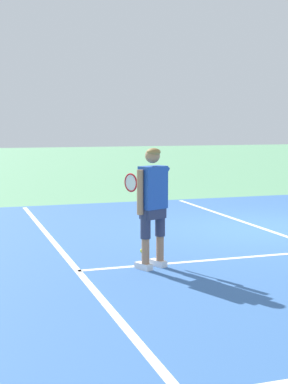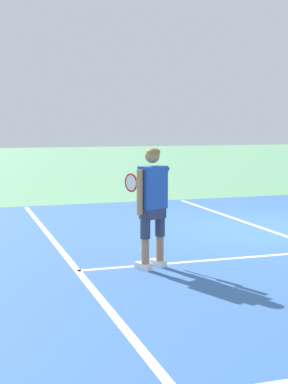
{
  "view_description": "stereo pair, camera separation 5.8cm",
  "coord_description": "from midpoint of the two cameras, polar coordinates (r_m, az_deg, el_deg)",
  "views": [
    {
      "loc": [
        -5.68,
        -9.71,
        2.05
      ],
      "look_at": [
        -3.07,
        -1.78,
        1.05
      ],
      "focal_mm": 53.54,
      "sensor_mm": 36.0,
      "label": 1
    },
    {
      "loc": [
        -5.63,
        -9.72,
        2.05
      ],
      "look_at": [
        -3.07,
        -1.78,
        1.05
      ],
      "focal_mm": 53.54,
      "sensor_mm": 36.0,
      "label": 2
    }
  ],
  "objects": [
    {
      "name": "line_singles_left",
      "position": [
        9.3,
        -8.33,
        -5.95
      ],
      "size": [
        0.1,
        10.34,
        0.01
      ],
      "primitive_type": "cube",
      "color": "white",
      "rests_on": "ground"
    },
    {
      "name": "court_inner_surface",
      "position": [
        10.77,
        13.83,
        -4.32
      ],
      "size": [
        10.98,
        10.74,
        0.0
      ],
      "primitive_type": "cube",
      "color": "#3866A8",
      "rests_on": "ground"
    },
    {
      "name": "tennis_player",
      "position": [
        8.06,
        0.59,
        -0.73
      ],
      "size": [
        0.57,
        1.23,
        1.71
      ],
      "color": "white",
      "rests_on": "ground"
    },
    {
      "name": "tennis_ball_near_feet",
      "position": [
        9.17,
        -0.37,
        -5.87
      ],
      "size": [
        0.07,
        0.07,
        0.07
      ],
      "primitive_type": "sphere",
      "color": "#CCE02D",
      "rests_on": "ground"
    },
    {
      "name": "ground_plane",
      "position": [
        11.43,
        11.76,
        -3.65
      ],
      "size": [
        80.0,
        80.0,
        0.0
      ],
      "primitive_type": "plane",
      "color": "#609E70"
    },
    {
      "name": "line_centre_service",
      "position": [
        12.46,
        9.02,
        -2.71
      ],
      "size": [
        0.1,
        6.4,
        0.01
      ],
      "primitive_type": "cube",
      "color": "white",
      "rests_on": "ground"
    }
  ]
}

